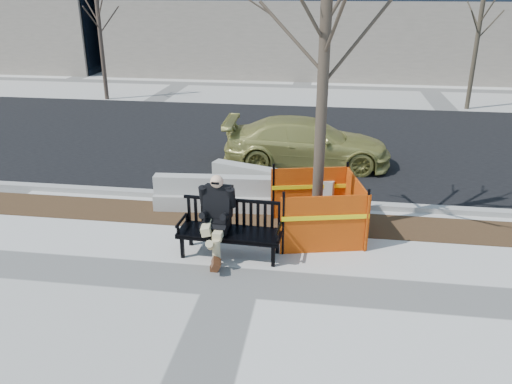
# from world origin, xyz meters

# --- Properties ---
(ground) EXTENTS (120.00, 120.00, 0.00)m
(ground) POSITION_xyz_m (0.00, 0.00, 0.00)
(ground) COLOR beige
(ground) RESTS_ON ground
(mulch_strip) EXTENTS (40.00, 1.20, 0.02)m
(mulch_strip) POSITION_xyz_m (0.00, 2.60, 0.00)
(mulch_strip) COLOR #47301C
(mulch_strip) RESTS_ON ground
(asphalt_street) EXTENTS (60.00, 10.40, 0.01)m
(asphalt_street) POSITION_xyz_m (0.00, 8.80, 0.00)
(asphalt_street) COLOR black
(asphalt_street) RESTS_ON ground
(curb) EXTENTS (60.00, 0.25, 0.12)m
(curb) POSITION_xyz_m (0.00, 3.55, 0.06)
(curb) COLOR #9E9B93
(curb) RESTS_ON ground
(bench) EXTENTS (2.00, 0.80, 1.05)m
(bench) POSITION_xyz_m (-0.22, 0.92, 0.00)
(bench) COLOR black
(bench) RESTS_ON ground
(seated_man) EXTENTS (0.71, 1.14, 1.55)m
(seated_man) POSITION_xyz_m (-0.49, 0.98, 0.00)
(seated_man) COLOR black
(seated_man) RESTS_ON ground
(tree_fence) EXTENTS (3.03, 3.03, 6.31)m
(tree_fence) POSITION_xyz_m (1.33, 2.06, 0.00)
(tree_fence) COLOR #FF5D0B
(tree_fence) RESTS_ON ground
(sedan) EXTENTS (4.66, 2.05, 1.33)m
(sedan) POSITION_xyz_m (0.91, 6.36, 0.00)
(sedan) COLOR #9D9849
(sedan) RESTS_ON ground
(jersey_barrier_left) EXTENTS (2.81, 0.77, 0.80)m
(jersey_barrier_left) POSITION_xyz_m (-0.95, 3.01, 0.00)
(jersey_barrier_left) COLOR #A7A49C
(jersey_barrier_left) RESTS_ON ground
(jersey_barrier_right) EXTENTS (3.04, 1.54, 0.86)m
(jersey_barrier_right) POSITION_xyz_m (0.26, 3.43, 0.00)
(jersey_barrier_right) COLOR #9A9890
(jersey_barrier_right) RESTS_ON ground
(far_tree_left) EXTENTS (2.25, 2.25, 5.44)m
(far_tree_left) POSITION_xyz_m (-8.42, 14.25, 0.00)
(far_tree_left) COLOR #4D3D32
(far_tree_left) RESTS_ON ground
(far_tree_right) EXTENTS (2.49, 2.49, 5.35)m
(far_tree_right) POSITION_xyz_m (7.07, 14.54, 0.00)
(far_tree_right) COLOR #473D2E
(far_tree_right) RESTS_ON ground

